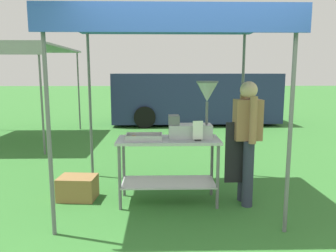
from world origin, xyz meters
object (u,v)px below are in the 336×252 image
(supply_crate, at_px, (78,188))
(van_navy, at_px, (194,98))
(neighbour_tent, at_px, (7,49))
(donut_cart, at_px, (168,156))
(donut_fryer, at_px, (195,115))
(stall_canopy, at_px, (168,27))
(donut_tray, at_px, (144,138))
(vendor, at_px, (246,136))
(menu_sign, at_px, (198,132))

(supply_crate, relative_size, van_navy, 0.09)
(van_navy, xyz_separation_m, neighbour_tent, (-4.96, -2.82, 1.41))
(donut_cart, height_order, donut_fryer, donut_fryer)
(donut_fryer, xyz_separation_m, neighbour_tent, (-4.24, 4.18, 1.12))
(stall_canopy, relative_size, donut_tray, 5.78)
(donut_fryer, height_order, vendor, same)
(donut_tray, xyz_separation_m, supply_crate, (-0.93, 0.20, -0.73))
(stall_canopy, distance_m, menu_sign, 1.38)
(donut_cart, xyz_separation_m, supply_crate, (-1.24, 0.14, -0.48))
(stall_canopy, bearing_deg, donut_cart, -90.00)
(menu_sign, relative_size, supply_crate, 0.48)
(donut_cart, bearing_deg, menu_sign, -20.84)
(stall_canopy, bearing_deg, vendor, -8.98)
(menu_sign, bearing_deg, van_navy, 84.44)
(supply_crate, bearing_deg, neighbour_tent, 122.91)
(van_navy, bearing_deg, donut_cart, -98.61)
(vendor, relative_size, neighbour_tent, 0.48)
(vendor, bearing_deg, stall_canopy, 171.02)
(donut_fryer, xyz_separation_m, vendor, (0.66, -0.11, -0.26))
(supply_crate, bearing_deg, donut_cart, -6.48)
(vendor, bearing_deg, donut_fryer, 170.48)
(neighbour_tent, bearing_deg, donut_tray, -50.22)
(stall_canopy, xyz_separation_m, menu_sign, (0.37, -0.24, -1.31))
(donut_fryer, relative_size, vendor, 0.46)
(stall_canopy, relative_size, supply_crate, 5.13)
(donut_tray, height_order, menu_sign, menu_sign)
(donut_tray, xyz_separation_m, menu_sign, (0.68, -0.08, 0.09))
(donut_fryer, bearing_deg, donut_cart, -171.99)
(stall_canopy, distance_m, donut_fryer, 1.17)
(stall_canopy, relative_size, donut_fryer, 3.62)
(stall_canopy, xyz_separation_m, donut_fryer, (0.35, -0.05, -1.12))
(supply_crate, xyz_separation_m, van_navy, (2.31, 6.92, 0.72))
(van_navy, bearing_deg, vendor, -90.49)
(neighbour_tent, bearing_deg, donut_cart, -47.43)
(vendor, bearing_deg, neighbour_tent, 138.76)
(donut_cart, distance_m, van_navy, 7.14)
(stall_canopy, height_order, menu_sign, stall_canopy)
(menu_sign, xyz_separation_m, vendor, (0.64, 0.08, -0.07))
(donut_tray, bearing_deg, menu_sign, -6.67)
(donut_cart, distance_m, supply_crate, 1.34)
(donut_fryer, xyz_separation_m, supply_crate, (-1.59, 0.09, -1.00))
(neighbour_tent, bearing_deg, supply_crate, -57.09)
(supply_crate, distance_m, neighbour_tent, 5.32)
(menu_sign, distance_m, supply_crate, 1.82)
(menu_sign, xyz_separation_m, supply_crate, (-1.61, 0.28, -0.82))
(menu_sign, bearing_deg, donut_tray, 173.33)
(donut_cart, relative_size, neighbour_tent, 0.39)
(donut_tray, height_order, van_navy, van_navy)
(donut_cart, height_order, supply_crate, donut_cart)
(stall_canopy, height_order, donut_fryer, stall_canopy)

